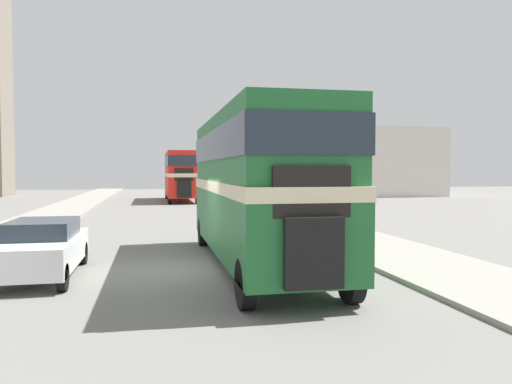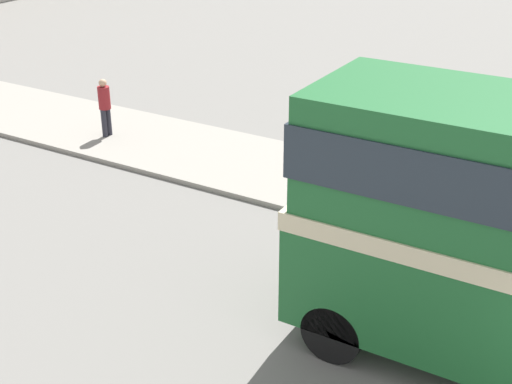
# 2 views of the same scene
# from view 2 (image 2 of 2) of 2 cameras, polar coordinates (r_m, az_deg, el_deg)

# --- Properties ---
(pedestrian_walking) EXTENTS (0.33, 0.33, 1.62)m
(pedestrian_walking) POSITION_cam_2_polar(r_m,az_deg,el_deg) (20.05, -12.01, 6.89)
(pedestrian_walking) COLOR #282833
(pedestrian_walking) RESTS_ON sidewalk_right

